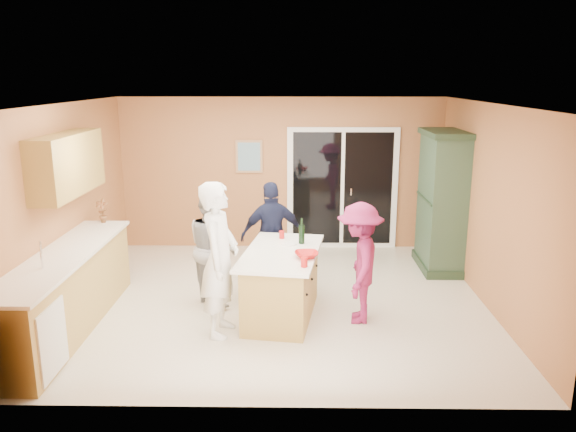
{
  "coord_description": "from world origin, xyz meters",
  "views": [
    {
      "loc": [
        0.26,
        -7.03,
        2.93
      ],
      "look_at": [
        0.15,
        0.1,
        1.15
      ],
      "focal_mm": 35.0,
      "sensor_mm": 36.0,
      "label": 1
    }
  ],
  "objects_px": {
    "woman_grey": "(213,247)",
    "woman_white": "(220,259)",
    "woman_magenta": "(359,263)",
    "kitchen_island": "(282,286)",
    "green_hutch": "(442,203)",
    "woman_navy": "(272,235)"
  },
  "relations": [
    {
      "from": "woman_magenta",
      "to": "green_hutch",
      "type": "bearing_deg",
      "value": 150.68
    },
    {
      "from": "green_hutch",
      "to": "woman_grey",
      "type": "relative_size",
      "value": 1.41
    },
    {
      "from": "woman_white",
      "to": "woman_magenta",
      "type": "height_order",
      "value": "woman_white"
    },
    {
      "from": "green_hutch",
      "to": "woman_magenta",
      "type": "height_order",
      "value": "green_hutch"
    },
    {
      "from": "woman_grey",
      "to": "woman_white",
      "type": "bearing_deg",
      "value": 167.04
    },
    {
      "from": "green_hutch",
      "to": "woman_grey",
      "type": "bearing_deg",
      "value": -156.83
    },
    {
      "from": "woman_grey",
      "to": "woman_magenta",
      "type": "bearing_deg",
      "value": -132.75
    },
    {
      "from": "woman_white",
      "to": "woman_magenta",
      "type": "distance_m",
      "value": 1.69
    },
    {
      "from": "kitchen_island",
      "to": "woman_grey",
      "type": "distance_m",
      "value": 1.07
    },
    {
      "from": "woman_navy",
      "to": "woman_magenta",
      "type": "height_order",
      "value": "woman_navy"
    },
    {
      "from": "green_hutch",
      "to": "woman_grey",
      "type": "height_order",
      "value": "green_hutch"
    },
    {
      "from": "green_hutch",
      "to": "woman_magenta",
      "type": "relative_size",
      "value": 1.45
    },
    {
      "from": "woman_grey",
      "to": "woman_navy",
      "type": "height_order",
      "value": "woman_navy"
    },
    {
      "from": "kitchen_island",
      "to": "green_hutch",
      "type": "bearing_deg",
      "value": 45.98
    },
    {
      "from": "kitchen_island",
      "to": "green_hutch",
      "type": "xyz_separation_m",
      "value": [
        2.41,
        1.86,
        0.65
      ]
    },
    {
      "from": "green_hutch",
      "to": "woman_magenta",
      "type": "distance_m",
      "value": 2.48
    },
    {
      "from": "kitchen_island",
      "to": "woman_magenta",
      "type": "relative_size",
      "value": 1.17
    },
    {
      "from": "woman_white",
      "to": "woman_navy",
      "type": "height_order",
      "value": "woman_white"
    },
    {
      "from": "green_hutch",
      "to": "woman_grey",
      "type": "distance_m",
      "value": 3.62
    },
    {
      "from": "green_hutch",
      "to": "woman_grey",
      "type": "xyz_separation_m",
      "value": [
        -3.32,
        -1.42,
        -0.29
      ]
    },
    {
      "from": "kitchen_island",
      "to": "woman_grey",
      "type": "height_order",
      "value": "woman_grey"
    },
    {
      "from": "woman_white",
      "to": "woman_magenta",
      "type": "bearing_deg",
      "value": -70.1
    }
  ]
}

